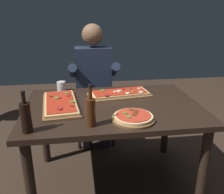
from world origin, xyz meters
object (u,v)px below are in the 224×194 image
object	(u,v)px
pizza_rectangular_front	(119,94)
tumbler_near_camera	(61,87)
seated_diner	(94,80)
diner_chair	(94,99)
pizza_rectangular_left	(60,103)
dining_table	(113,116)
oil_bottle_amber	(26,117)
wine_bottle_dark	(91,111)
pizza_round_far	(133,117)

from	to	relation	value
pizza_rectangular_front	tumbler_near_camera	size ratio (longest dim) A/B	6.15
seated_diner	pizza_rectangular_front	bearing A→B (deg)	-70.27
pizza_rectangular_front	diner_chair	world-z (taller)	diner_chair
pizza_rectangular_left	seated_diner	distance (m)	0.76
dining_table	pizza_rectangular_front	world-z (taller)	pizza_rectangular_front
dining_table	seated_diner	world-z (taller)	seated_diner
dining_table	tumbler_near_camera	xyz separation A→B (m)	(-0.43, 0.41, 0.14)
oil_bottle_amber	tumbler_near_camera	world-z (taller)	oil_bottle_amber
oil_bottle_amber	wine_bottle_dark	bearing A→B (deg)	4.51
pizza_rectangular_left	pizza_round_far	xyz separation A→B (m)	(0.52, -0.34, -0.00)
pizza_rectangular_front	pizza_rectangular_left	world-z (taller)	same
oil_bottle_amber	seated_diner	distance (m)	1.22
pizza_rectangular_front	diner_chair	size ratio (longest dim) A/B	0.65
wine_bottle_dark	seated_diner	xyz separation A→B (m)	(0.10, 1.08, -0.10)
pizza_rectangular_front	oil_bottle_amber	xyz separation A→B (m)	(-0.68, -0.58, 0.08)
pizza_round_far	oil_bottle_amber	distance (m)	0.70
dining_table	pizza_rectangular_left	distance (m)	0.43
wine_bottle_dark	oil_bottle_amber	bearing A→B (deg)	-175.49
dining_table	tumbler_near_camera	distance (m)	0.61
pizza_rectangular_left	diner_chair	world-z (taller)	diner_chair
wine_bottle_dark	oil_bottle_amber	world-z (taller)	wine_bottle_dark
pizza_rectangular_front	oil_bottle_amber	bearing A→B (deg)	-139.55
pizza_round_far	dining_table	bearing A→B (deg)	108.16
pizza_rectangular_left	wine_bottle_dark	bearing A→B (deg)	-60.17
pizza_rectangular_front	tumbler_near_camera	xyz separation A→B (m)	(-0.52, 0.21, 0.02)
pizza_rectangular_left	oil_bottle_amber	bearing A→B (deg)	-113.13
pizza_rectangular_left	oil_bottle_amber	xyz separation A→B (m)	(-0.18, -0.42, 0.08)
pizza_rectangular_left	dining_table	bearing A→B (deg)	-5.53
dining_table	tumbler_near_camera	size ratio (longest dim) A/B	15.16
wine_bottle_dark	oil_bottle_amber	xyz separation A→B (m)	(-0.40, -0.03, 0.00)
dining_table	oil_bottle_amber	xyz separation A→B (m)	(-0.59, -0.38, 0.20)
dining_table	diner_chair	distance (m)	0.88
oil_bottle_amber	diner_chair	size ratio (longest dim) A/B	0.31
pizza_rectangular_left	tumbler_near_camera	xyz separation A→B (m)	(-0.01, 0.37, 0.02)
pizza_rectangular_left	diner_chair	distance (m)	0.92
wine_bottle_dark	tumbler_near_camera	size ratio (longest dim) A/B	3.07
dining_table	oil_bottle_amber	size ratio (longest dim) A/B	5.17
pizza_round_far	diner_chair	xyz separation A→B (m)	(-0.20, 1.16, -0.27)
pizza_rectangular_left	wine_bottle_dark	size ratio (longest dim) A/B	2.13
dining_table	oil_bottle_amber	bearing A→B (deg)	-147.65
pizza_rectangular_left	wine_bottle_dark	distance (m)	0.45
pizza_round_far	diner_chair	size ratio (longest dim) A/B	0.35
wine_bottle_dark	tumbler_near_camera	xyz separation A→B (m)	(-0.23, 0.76, -0.06)
pizza_rectangular_front	pizza_round_far	bearing A→B (deg)	-88.93
tumbler_near_camera	oil_bottle_amber	bearing A→B (deg)	-101.96
pizza_rectangular_left	pizza_round_far	world-z (taller)	same
dining_table	seated_diner	distance (m)	0.75
dining_table	pizza_round_far	world-z (taller)	pizza_round_far
pizza_rectangular_left	oil_bottle_amber	size ratio (longest dim) A/B	2.22
pizza_rectangular_front	dining_table	bearing A→B (deg)	-113.39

